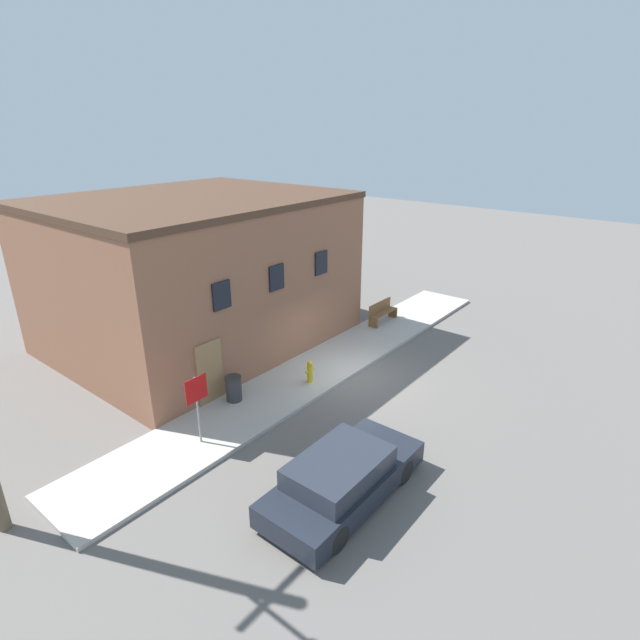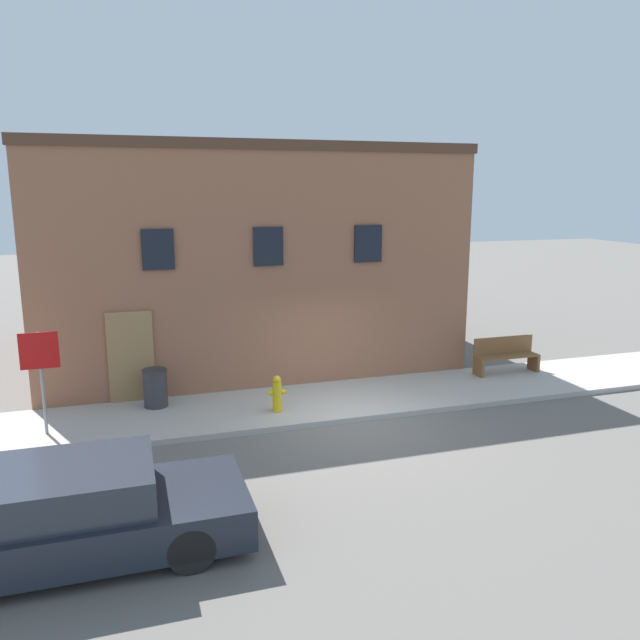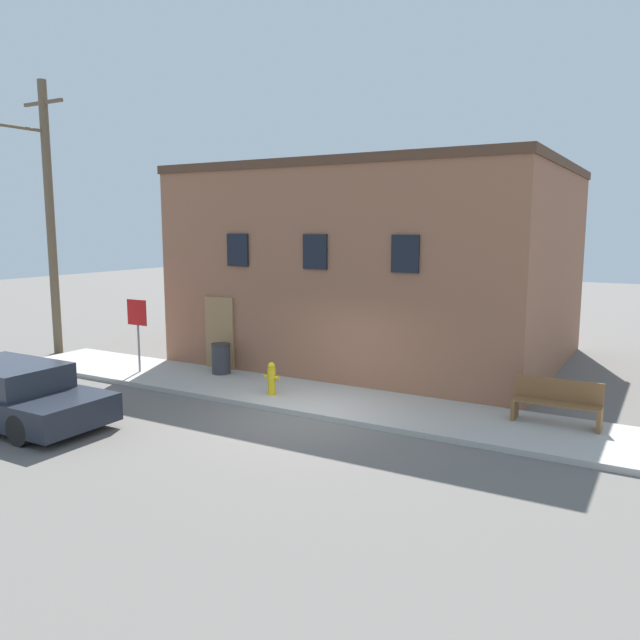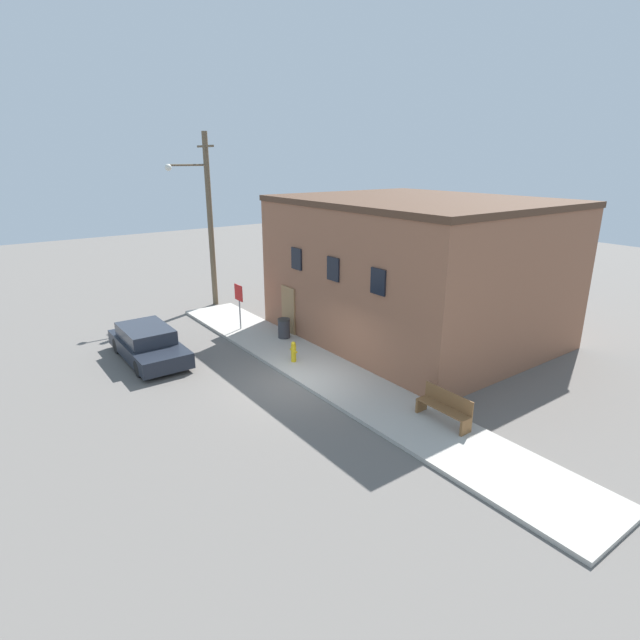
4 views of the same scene
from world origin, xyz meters
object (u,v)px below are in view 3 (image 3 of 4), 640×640
object	(u,v)px
parked_car	(12,394)
trash_bin	(221,358)
stop_sign	(137,321)
bench	(557,402)
fire_hydrant	(272,378)
utility_pole	(47,212)

from	to	relation	value
parked_car	trash_bin	bearing A→B (deg)	75.79
stop_sign	bench	size ratio (longest dim) A/B	1.17
trash_bin	parked_car	distance (m)	5.57
bench	parked_car	world-z (taller)	parked_car
bench	fire_hydrant	bearing A→B (deg)	-170.43
bench	trash_bin	xyz separation A→B (m)	(-8.91, 0.06, -0.04)
fire_hydrant	trash_bin	bearing A→B (deg)	155.40
stop_sign	parked_car	world-z (taller)	stop_sign
trash_bin	utility_pole	distance (m)	8.07
parked_car	bench	bearing A→B (deg)	27.48
bench	trash_bin	distance (m)	8.91
utility_pole	parked_car	bearing A→B (deg)	-43.54
stop_sign	fire_hydrant	bearing A→B (deg)	-1.84
stop_sign	utility_pole	size ratio (longest dim) A/B	0.23
utility_pole	trash_bin	bearing A→B (deg)	0.82
bench	utility_pole	size ratio (longest dim) A/B	0.20
stop_sign	utility_pole	distance (m)	5.78
fire_hydrant	bench	distance (m)	6.51
trash_bin	parked_car	bearing A→B (deg)	-104.21
utility_pole	parked_car	xyz separation A→B (m)	(5.58, -5.30, -4.05)
bench	parked_car	xyz separation A→B (m)	(-10.28, -5.35, 0.03)
fire_hydrant	trash_bin	world-z (taller)	trash_bin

